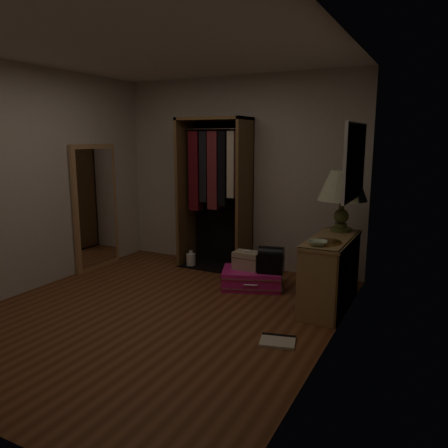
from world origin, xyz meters
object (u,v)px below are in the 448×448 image
(floor_mirror, at_px, (96,207))
(white_jug, at_px, (191,260))
(train_case, at_px, (247,260))
(console_bookshelf, at_px, (331,270))
(table_lamp, at_px, (343,187))
(open_wardrobe, at_px, (216,181))
(black_bag, at_px, (271,259))
(pink_suitcase, at_px, (252,278))

(floor_mirror, xyz_separation_m, white_jug, (1.15, 0.60, -0.75))
(train_case, distance_m, white_jug, 1.15)
(console_bookshelf, height_order, table_lamp, table_lamp)
(train_case, bearing_deg, white_jug, 158.76)
(open_wardrobe, distance_m, train_case, 1.28)
(black_bag, relative_size, table_lamp, 0.48)
(pink_suitcase, distance_m, white_jug, 1.18)
(black_bag, distance_m, table_lamp, 1.16)
(pink_suitcase, relative_size, table_lamp, 1.26)
(black_bag, bearing_deg, white_jug, 151.01)
(train_case, height_order, black_bag, black_bag)
(floor_mirror, relative_size, pink_suitcase, 1.99)
(floor_mirror, xyz_separation_m, train_case, (2.20, 0.19, -0.52))
(floor_mirror, distance_m, white_jug, 1.50)
(console_bookshelf, bearing_deg, train_case, 172.29)
(floor_mirror, bearing_deg, train_case, 4.87)
(floor_mirror, relative_size, white_jug, 7.47)
(train_case, xyz_separation_m, white_jug, (-1.05, 0.41, -0.23))
(open_wardrobe, bearing_deg, pink_suitcase, -36.07)
(train_case, xyz_separation_m, table_lamp, (1.05, 0.22, 0.92))
(table_lamp, bearing_deg, white_jug, 174.82)
(black_bag, bearing_deg, console_bookshelf, -23.06)
(train_case, relative_size, white_jug, 1.42)
(floor_mirror, height_order, pink_suitcase, floor_mirror)
(train_case, relative_size, table_lamp, 0.48)
(pink_suitcase, height_order, train_case, train_case)
(pink_suitcase, distance_m, black_bag, 0.37)
(black_bag, bearing_deg, open_wardrobe, 138.78)
(floor_mirror, relative_size, black_bag, 5.24)
(open_wardrobe, height_order, train_case, open_wardrobe)
(floor_mirror, bearing_deg, white_jug, 27.57)
(floor_mirror, distance_m, train_case, 2.26)
(black_bag, distance_m, white_jug, 1.44)
(table_lamp, xyz_separation_m, white_jug, (-2.09, 0.19, -1.15))
(open_wardrobe, relative_size, black_bag, 6.31)
(table_lamp, bearing_deg, black_bag, -163.26)
(white_jug, bearing_deg, floor_mirror, -152.43)
(open_wardrobe, relative_size, floor_mirror, 1.21)
(console_bookshelf, relative_size, train_case, 3.47)
(console_bookshelf, xyz_separation_m, pink_suitcase, (-0.98, 0.14, -0.28))
(open_wardrobe, height_order, floor_mirror, open_wardrobe)
(white_jug, bearing_deg, open_wardrobe, 28.56)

